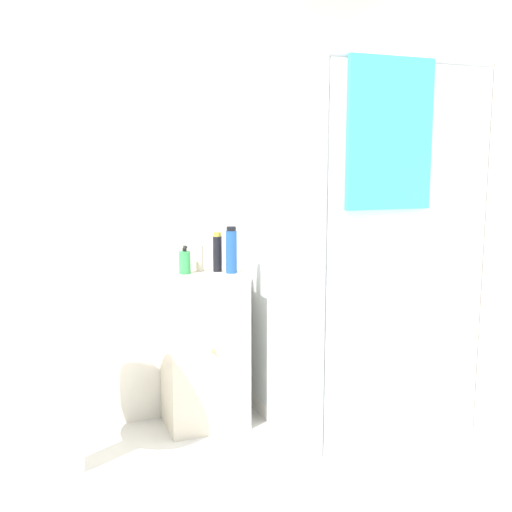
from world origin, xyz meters
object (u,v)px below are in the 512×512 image
Objects in this scene: sink at (63,340)px; shampoo_bottle_blue at (231,250)px; soap_dispenser at (185,262)px; lotion_bottle_white at (200,258)px; shampoo_bottle_tall_black at (217,252)px.

shampoo_bottle_blue is (0.91, 0.22, 0.35)m from sink.
lotion_bottle_white is at bearing 28.33° from soap_dispenser.
shampoo_bottle_blue is (0.24, -0.07, 0.06)m from soap_dispenser.
shampoo_bottle_tall_black is at bearing 1.87° from soap_dispenser.
sink is 6.30× the size of soap_dispenser.
lotion_bottle_white is at bearing 139.92° from shampoo_bottle_blue.
shampoo_bottle_blue is at bearing 13.47° from sink.
sink is 4.45× the size of shampoo_bottle_tall_black.
soap_dispenser is at bearing -178.13° from shampoo_bottle_tall_black.
soap_dispenser is at bearing 164.04° from shampoo_bottle_blue.
shampoo_bottle_tall_black is at bearing -27.63° from lotion_bottle_white.
lotion_bottle_white is (-0.09, 0.05, -0.03)m from shampoo_bottle_tall_black.
shampoo_bottle_blue is 0.20m from lotion_bottle_white.
sink is 0.99m from shampoo_bottle_blue.
shampoo_bottle_tall_black is (0.85, 0.29, 0.33)m from sink.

